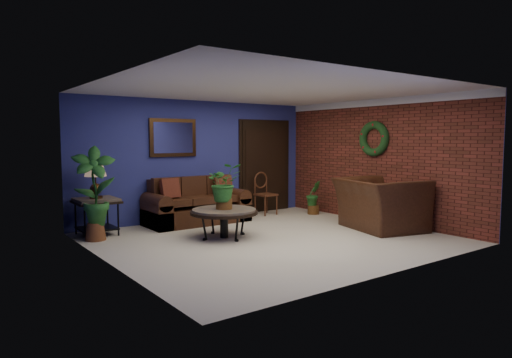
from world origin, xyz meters
TOP-DOWN VIEW (x-y plane):
  - floor at (0.00, 0.00)m, footprint 5.50×5.50m
  - wall_back at (0.00, 2.50)m, footprint 5.50×0.04m
  - wall_left at (-2.75, 0.00)m, footprint 0.04×5.00m
  - wall_right_brick at (2.75, 0.00)m, footprint 0.04×5.00m
  - ceiling at (0.00, 0.00)m, footprint 5.50×5.00m
  - crown_molding at (2.72, 0.00)m, footprint 0.03×5.00m
  - wall_mirror at (-0.60, 2.46)m, footprint 1.02×0.06m
  - closet_door at (1.75, 2.47)m, footprint 1.44×0.06m
  - wreath at (2.69, 0.05)m, footprint 0.16×0.72m
  - sofa at (-0.31, 2.08)m, footprint 2.07×0.89m
  - coffee_table at (-0.60, 0.54)m, footprint 1.16×1.16m
  - end_table at (-2.30, 2.05)m, footprint 0.72×0.72m
  - table_lamp at (-2.30, 2.05)m, footprint 0.38×0.38m
  - side_chair at (1.46, 2.12)m, footprint 0.43×0.43m
  - armchair at (2.15, -0.57)m, footprint 1.61×1.74m
  - coffee_plant at (-0.60, 0.54)m, footprint 0.70×0.64m
  - floor_plant at (2.35, 1.44)m, footprint 0.38×0.33m
  - tall_plant at (-2.45, 1.64)m, footprint 0.82×0.67m

SIDE VIEW (x-z plane):
  - floor at x=0.00m, z-range 0.00..0.00m
  - sofa at x=-0.31m, z-range -0.16..0.77m
  - floor_plant at x=2.35m, z-range 0.00..0.76m
  - coffee_table at x=-0.60m, z-range 0.19..0.69m
  - armchair at x=2.15m, z-range 0.00..0.95m
  - end_table at x=-2.30m, z-range 0.18..0.83m
  - side_chair at x=1.46m, z-range 0.06..1.02m
  - tall_plant at x=-2.45m, z-range 0.07..1.66m
  - coffee_plant at x=-0.60m, z-range 0.54..1.32m
  - closet_door at x=1.75m, z-range -0.04..2.14m
  - table_lamp at x=-2.30m, z-range 0.75..1.38m
  - wall_back at x=0.00m, z-range 0.00..2.50m
  - wall_left at x=-2.75m, z-range 0.00..2.50m
  - wall_right_brick at x=2.75m, z-range 0.00..2.50m
  - wreath at x=2.69m, z-range 1.34..2.06m
  - wall_mirror at x=-0.60m, z-range 1.33..2.10m
  - crown_molding at x=2.72m, z-range 2.36..2.50m
  - ceiling at x=0.00m, z-range 2.49..2.51m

